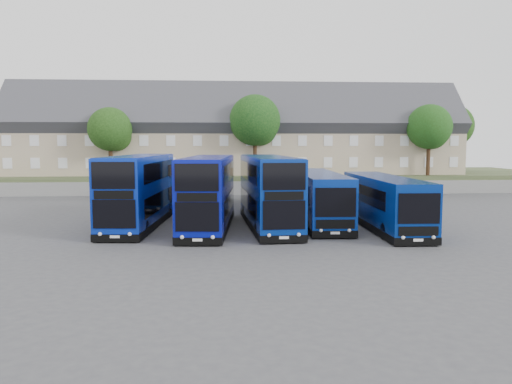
% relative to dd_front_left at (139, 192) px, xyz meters
% --- Properties ---
extents(ground, '(120.00, 120.00, 0.00)m').
position_rel_dd_front_left_xyz_m(ground, '(7.44, -3.47, -2.38)').
color(ground, '#424247').
rests_on(ground, ground).
extents(retaining_wall, '(70.00, 0.40, 1.50)m').
position_rel_dd_front_left_xyz_m(retaining_wall, '(7.44, 20.53, -1.63)').
color(retaining_wall, slate).
rests_on(retaining_wall, ground).
extents(earth_bank, '(80.00, 20.00, 2.00)m').
position_rel_dd_front_left_xyz_m(earth_bank, '(7.44, 30.53, -1.38)').
color(earth_bank, '#3C4828').
rests_on(earth_bank, ground).
extents(terrace_row, '(54.00, 10.40, 11.20)m').
position_rel_dd_front_left_xyz_m(terrace_row, '(7.45, 26.53, 4.22)').
color(terrace_row, tan).
rests_on(terrace_row, earth_bank).
extents(dd_front_left, '(3.62, 12.31, 4.83)m').
position_rel_dd_front_left_xyz_m(dd_front_left, '(0.00, 0.00, 0.00)').
color(dd_front_left, '#0926A6').
rests_on(dd_front_left, ground).
extents(dd_front_mid, '(3.66, 12.17, 4.77)m').
position_rel_dd_front_left_xyz_m(dd_front_mid, '(4.79, -1.35, -0.03)').
color(dd_front_mid, '#081199').
rests_on(dd_front_mid, ground).
extents(dd_front_right, '(3.40, 12.16, 4.78)m').
position_rel_dd_front_left_xyz_m(dd_front_right, '(8.85, -1.00, -0.02)').
color(dd_front_right, navy).
rests_on(dd_front_right, ground).
extents(dd_rear_left, '(2.95, 10.86, 4.27)m').
position_rel_dd_front_left_xyz_m(dd_rear_left, '(3.50, 10.34, -0.28)').
color(dd_rear_left, navy).
rests_on(dd_rear_left, ground).
extents(dd_rear_right, '(2.96, 10.38, 4.07)m').
position_rel_dd_front_left_xyz_m(dd_rear_right, '(9.33, 10.45, -0.38)').
color(dd_rear_right, '#07178A').
rests_on(dd_rear_right, ground).
extents(coach_east_a, '(3.27, 13.22, 3.59)m').
position_rel_dd_front_left_xyz_m(coach_east_a, '(12.65, 0.83, -0.62)').
color(coach_east_a, navy).
rests_on(coach_east_a, ground).
extents(coach_east_b, '(2.91, 12.73, 3.47)m').
position_rel_dd_front_left_xyz_m(coach_east_b, '(16.58, -1.87, -0.68)').
color(coach_east_b, navy).
rests_on(coach_east_b, ground).
extents(tree_west, '(4.80, 4.80, 7.65)m').
position_rel_dd_front_left_xyz_m(tree_west, '(-6.41, 21.62, 4.67)').
color(tree_west, '#382314').
rests_on(tree_west, earth_bank).
extents(tree_mid, '(5.76, 5.76, 9.18)m').
position_rel_dd_front_left_xyz_m(tree_mid, '(9.59, 22.13, 5.69)').
color(tree_mid, '#382314').
rests_on(tree_mid, earth_bank).
extents(tree_east, '(5.12, 5.12, 8.16)m').
position_rel_dd_front_left_xyz_m(tree_east, '(29.59, 21.62, 5.01)').
color(tree_east, '#382314').
rests_on(tree_east, earth_bank).
extents(tree_far, '(5.44, 5.44, 8.67)m').
position_rel_dd_front_left_xyz_m(tree_far, '(35.59, 28.62, 5.35)').
color(tree_far, '#382314').
rests_on(tree_far, earth_bank).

